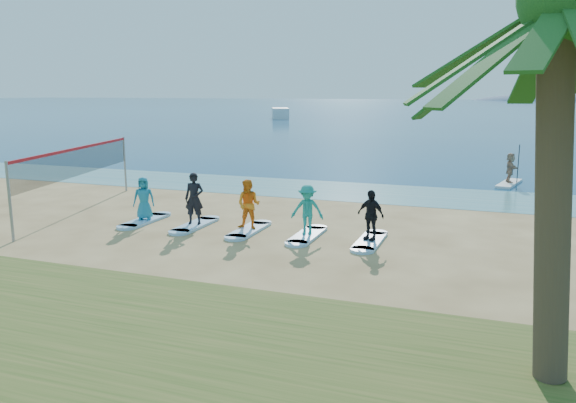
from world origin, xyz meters
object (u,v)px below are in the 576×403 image
(student_1, at_px, (194,199))
(surfboard_3, at_px, (307,235))
(surfboard_4, at_px, (370,241))
(paddleboard, at_px, (509,183))
(paddleboarder, at_px, (510,168))
(student_0, at_px, (144,198))
(student_4, at_px, (371,215))
(student_2, at_px, (249,204))
(student_3, at_px, (307,210))
(surfboard_1, at_px, (195,225))
(boat_offshore_a, at_px, (280,118))
(volleyball_net, at_px, (78,162))
(surfboard_0, at_px, (145,220))
(surfboard_2, at_px, (249,230))

(student_1, bearing_deg, surfboard_3, -13.40)
(surfboard_4, bearing_deg, paddleboard, 72.22)
(paddleboard, bearing_deg, paddleboarder, 0.00)
(surfboard_4, bearing_deg, student_0, 180.00)
(paddleboarder, height_order, student_4, student_4)
(student_0, xyz_separation_m, surfboard_4, (8.09, 0.00, -0.80))
(student_2, height_order, surfboard_3, student_2)
(student_1, height_order, student_3, student_1)
(student_2, distance_m, surfboard_4, 4.13)
(paddleboard, xyz_separation_m, surfboard_1, (-10.26, -13.08, -0.01))
(surfboard_1, bearing_deg, student_4, 0.00)
(student_1, xyz_separation_m, surfboard_4, (6.07, 0.00, -0.93))
(boat_offshore_a, xyz_separation_m, student_3, (29.01, -73.15, 0.88))
(student_1, bearing_deg, volleyball_net, 159.40)
(surfboard_1, xyz_separation_m, student_2, (2.02, 0.00, 0.86))
(surfboard_4, bearing_deg, paddleboarder, 72.22)
(paddleboard, distance_m, student_4, 13.76)
(surfboard_1, bearing_deg, surfboard_0, 180.00)
(surfboard_1, height_order, student_4, student_4)
(surfboard_0, bearing_deg, surfboard_2, 0.00)
(volleyball_net, height_order, student_2, volleyball_net)
(student_1, bearing_deg, student_2, -13.40)
(student_3, bearing_deg, student_1, 170.25)
(paddleboard, xyz_separation_m, student_3, (-6.22, -13.08, 0.82))
(boat_offshore_a, relative_size, student_1, 4.45)
(student_1, distance_m, surfboard_4, 6.14)
(surfboard_3, distance_m, student_4, 2.18)
(paddleboarder, height_order, surfboard_1, paddleboarder)
(paddleboard, xyz_separation_m, surfboard_4, (-4.19, -13.08, -0.01))
(boat_offshore_a, bearing_deg, paddleboarder, -82.82)
(student_1, relative_size, surfboard_2, 0.80)
(paddleboarder, distance_m, boat_offshore_a, 69.64)
(surfboard_3, distance_m, student_3, 0.84)
(student_0, bearing_deg, student_1, -23.54)
(student_0, xyz_separation_m, surfboard_2, (4.04, 0.00, -0.80))
(surfboard_0, distance_m, student_4, 8.13)
(student_3, bearing_deg, paddleboard, 54.84)
(boat_offshore_a, height_order, student_1, student_1)
(boat_offshore_a, bearing_deg, student_1, -94.36)
(surfboard_3, bearing_deg, paddleboarder, 64.59)
(surfboard_1, height_order, student_1, student_1)
(boat_offshore_a, distance_m, surfboard_1, 77.29)
(student_4, bearing_deg, paddleboarder, 93.17)
(paddleboard, relative_size, surfboard_3, 1.36)
(paddleboarder, bearing_deg, boat_offshore_a, 19.38)
(volleyball_net, relative_size, paddleboard, 2.94)
(paddleboard, bearing_deg, student_1, -115.60)
(surfboard_2, distance_m, surfboard_4, 4.04)
(student_0, relative_size, student_2, 0.92)
(student_0, bearing_deg, student_4, -23.54)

